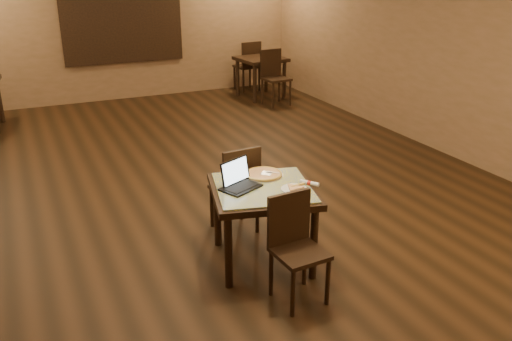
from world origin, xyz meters
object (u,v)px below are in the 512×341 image
pizza_pan (264,175)px  other_table_a_chair_far (249,63)px  chair_main_far (238,185)px  other_table_a_chair_near (274,74)px  chair_main_near (295,241)px  tiled_table (263,197)px  other_table_a (261,64)px  laptop (238,180)px

pizza_pan → other_table_a_chair_far: 6.79m
chair_main_far → other_table_a_chair_near: size_ratio=0.91×
chair_main_near → chair_main_far: 1.24m
tiled_table → chair_main_near: chair_main_near is taller
tiled_table → other_table_a_chair_near: 5.94m
tiled_table → pizza_pan: 0.29m
other_table_a → chair_main_near: bearing=-119.1°
chair_main_far → laptop: bearing=63.4°
chair_main_near → laptop: bearing=100.8°
other_table_a → other_table_a_chair_far: 0.62m
laptop → other_table_a_chair_near: bearing=35.6°
laptop → tiled_table: bearing=-52.5°
pizza_pan → other_table_a_chair_far: size_ratio=0.35×
other_table_a → tiled_table: bearing=-121.2°
other_table_a_chair_far → other_table_a_chair_near: bearing=82.9°
other_table_a_chair_near → other_table_a_chair_far: size_ratio=1.00×
chair_main_near → pizza_pan: size_ratio=2.47×
other_table_a → other_table_a_chair_far: other_table_a_chair_far is taller
other_table_a_chair_far → laptop: bearing=59.0°
laptop → pizza_pan: bearing=-1.9°
tiled_table → chair_main_far: (0.01, 0.62, -0.12)m
chair_main_near → other_table_a_chair_far: size_ratio=0.87×
other_table_a_chair_near → tiled_table: bearing=-123.6°
tiled_table → chair_main_near: bearing=-76.6°
other_table_a_chair_near → chair_main_near: bearing=-121.2°
chair_main_near → other_table_a_chair_far: (2.77, 7.11, 0.08)m
laptop → other_table_a_chair_far: bearing=40.4°
chair_main_near → other_table_a: (2.76, 6.50, 0.16)m
pizza_pan → tiled_table: bearing=-116.6°
other_table_a → other_table_a_chair_far: size_ratio=0.91×
other_table_a → other_table_a_chair_near: size_ratio=0.91×
laptop → pizza_pan: size_ratio=1.12×
chair_main_far → other_table_a_chair_far: bearing=-119.6°
chair_main_far → other_table_a_chair_near: (2.73, 4.65, 0.06)m
pizza_pan → other_table_a: other_table_a is taller
pizza_pan → other_table_a_chair_far: (2.64, 6.25, -0.17)m
laptop → other_table_a_chair_far: (2.96, 6.39, -0.23)m
tiled_table → other_table_a: bearing=78.8°
other_table_a_chair_near → other_table_a_chair_far: (0.02, 1.23, 0.00)m
tiled_table → other_table_a_chair_far: bearing=80.9°
chair_main_far → other_table_a_chair_near: other_table_a_chair_near is taller
chair_main_far → chair_main_near: bearing=84.9°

